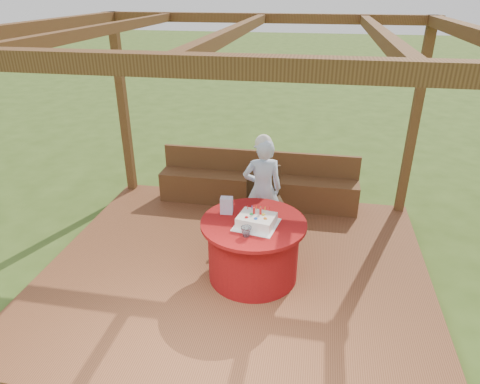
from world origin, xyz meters
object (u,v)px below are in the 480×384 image
(elderly_woman, at_px, (262,188))
(drinking_glass, at_px, (246,232))
(table, at_px, (253,249))
(bench, at_px, (258,187))
(gift_bag, at_px, (227,205))
(chair, at_px, (265,197))
(birthday_cake, at_px, (257,220))

(elderly_woman, distance_m, drinking_glass, 1.18)
(table, distance_m, drinking_glass, 0.51)
(elderly_woman, bearing_deg, bench, 101.54)
(bench, distance_m, gift_bag, 1.79)
(bench, bearing_deg, table, -83.15)
(elderly_woman, relative_size, drinking_glass, 12.69)
(chair, relative_size, gift_bag, 4.59)
(chair, relative_size, drinking_glass, 8.02)
(elderly_woman, height_order, gift_bag, elderly_woman)
(table, distance_m, gift_bag, 0.58)
(birthday_cake, height_order, drinking_glass, birthday_cake)
(drinking_glass, bearing_deg, chair, 89.06)
(bench, xyz_separation_m, elderly_woman, (0.20, -0.97, 0.45))
(elderly_woman, distance_m, gift_bag, 0.80)
(elderly_woman, xyz_separation_m, gift_bag, (-0.31, -0.73, 0.10))
(elderly_woman, relative_size, birthday_cake, 2.81)
(bench, bearing_deg, chair, -75.21)
(bench, bearing_deg, gift_bag, -93.71)
(table, bearing_deg, chair, 90.40)
(table, height_order, drinking_glass, drinking_glass)
(bench, bearing_deg, birthday_cake, -82.15)
(bench, distance_m, table, 1.86)
(drinking_glass, bearing_deg, elderly_woman, 89.72)
(chair, xyz_separation_m, drinking_glass, (-0.02, -1.34, 0.26))
(gift_bag, height_order, drinking_glass, gift_bag)
(birthday_cake, bearing_deg, gift_bag, 151.17)
(bench, distance_m, elderly_woman, 1.09)
(bench, xyz_separation_m, birthday_cake, (0.26, -1.91, 0.51))
(table, xyz_separation_m, birthday_cake, (0.04, -0.07, 0.41))
(chair, xyz_separation_m, gift_bag, (-0.32, -0.89, 0.31))
(chair, height_order, drinking_glass, chair)
(elderly_woman, distance_m, birthday_cake, 0.94)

